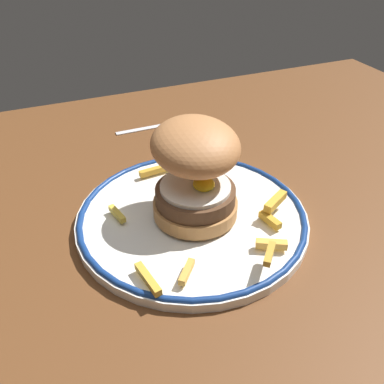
# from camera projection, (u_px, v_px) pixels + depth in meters

# --- Properties ---
(ground_plane) EXTENTS (1.35, 0.97, 0.04)m
(ground_plane) POSITION_uv_depth(u_px,v_px,m) (169.00, 262.00, 0.50)
(ground_plane) COLOR brown
(dinner_plate) EXTENTS (0.29, 0.29, 0.02)m
(dinner_plate) POSITION_uv_depth(u_px,v_px,m) (192.00, 216.00, 0.53)
(dinner_plate) COLOR white
(dinner_plate) RESTS_ON ground_plane
(burger) EXTENTS (0.12, 0.13, 0.12)m
(burger) POSITION_uv_depth(u_px,v_px,m) (196.00, 169.00, 0.50)
(burger) COLOR #B57942
(burger) RESTS_ON dinner_plate
(fries_pile) EXTENTS (0.21, 0.24, 0.02)m
(fries_pile) POSITION_uv_depth(u_px,v_px,m) (216.00, 215.00, 0.51)
(fries_pile) COLOR gold
(fries_pile) RESTS_ON dinner_plate
(fork) EXTENTS (0.14, 0.02, 0.00)m
(fork) POSITION_uv_depth(u_px,v_px,m) (158.00, 126.00, 0.75)
(fork) COLOR silver
(fork) RESTS_ON ground_plane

